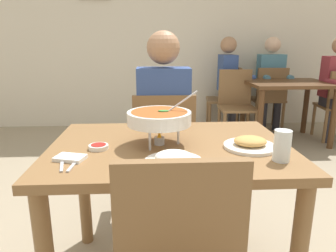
{
  "coord_description": "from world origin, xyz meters",
  "views": [
    {
      "loc": [
        -0.09,
        -1.41,
        1.23
      ],
      "look_at": [
        0.0,
        0.15,
        0.81
      ],
      "focal_mm": 33.27,
      "sensor_mm": 36.0,
      "label": 1
    }
  ],
  "objects_px": {
    "chair_diner_main": "(164,147)",
    "appetizer_plate": "(250,144)",
    "curry_bowl": "(159,118)",
    "diner_main": "(163,114)",
    "dining_table_main": "(170,168)",
    "patron_bg_middle": "(271,78)",
    "dining_table_far": "(287,93)",
    "drink_glass": "(282,147)",
    "chair_bg_left": "(229,95)",
    "rice_plate": "(174,160)",
    "sauce_dish": "(99,147)",
    "chair_bg_corner": "(236,101)",
    "chair_bg_middle": "(269,95)",
    "patron_bg_left": "(230,79)"
  },
  "relations": [
    {
      "from": "patron_bg_left",
      "to": "chair_bg_left",
      "type": "bearing_deg",
      "value": 70.06
    },
    {
      "from": "chair_diner_main",
      "to": "dining_table_far",
      "type": "relative_size",
      "value": 0.9
    },
    {
      "from": "diner_main",
      "to": "drink_glass",
      "type": "xyz_separation_m",
      "value": [
        0.44,
        -0.97,
        0.07
      ]
    },
    {
      "from": "curry_bowl",
      "to": "diner_main",
      "type": "bearing_deg",
      "value": 86.17
    },
    {
      "from": "sauce_dish",
      "to": "chair_bg_middle",
      "type": "relative_size",
      "value": 0.1
    },
    {
      "from": "diner_main",
      "to": "dining_table_far",
      "type": "relative_size",
      "value": 1.31
    },
    {
      "from": "appetizer_plate",
      "to": "chair_diner_main",
      "type": "bearing_deg",
      "value": 115.23
    },
    {
      "from": "appetizer_plate",
      "to": "chair_bg_left",
      "type": "relative_size",
      "value": 0.27
    },
    {
      "from": "curry_bowl",
      "to": "dining_table_far",
      "type": "height_order",
      "value": "curry_bowl"
    },
    {
      "from": "appetizer_plate",
      "to": "patron_bg_left",
      "type": "distance_m",
      "value": 3.02
    },
    {
      "from": "drink_glass",
      "to": "chair_bg_left",
      "type": "bearing_deg",
      "value": 79.47
    },
    {
      "from": "curry_bowl",
      "to": "chair_bg_middle",
      "type": "relative_size",
      "value": 0.37
    },
    {
      "from": "curry_bowl",
      "to": "patron_bg_middle",
      "type": "distance_m",
      "value": 3.4
    },
    {
      "from": "drink_glass",
      "to": "chair_bg_left",
      "type": "distance_m",
      "value": 3.24
    },
    {
      "from": "chair_bg_corner",
      "to": "chair_diner_main",
      "type": "bearing_deg",
      "value": -119.88
    },
    {
      "from": "diner_main",
      "to": "appetizer_plate",
      "type": "bearing_deg",
      "value": -65.67
    },
    {
      "from": "drink_glass",
      "to": "chair_bg_corner",
      "type": "xyz_separation_m",
      "value": [
        0.55,
        2.68,
        -0.31
      ]
    },
    {
      "from": "dining_table_far",
      "to": "chair_bg_corner",
      "type": "xyz_separation_m",
      "value": [
        -0.62,
        0.08,
        -0.12
      ]
    },
    {
      "from": "chair_bg_left",
      "to": "chair_bg_corner",
      "type": "bearing_deg",
      "value": -94.02
    },
    {
      "from": "chair_diner_main",
      "to": "appetizer_plate",
      "type": "height_order",
      "value": "chair_diner_main"
    },
    {
      "from": "chair_diner_main",
      "to": "patron_bg_middle",
      "type": "xyz_separation_m",
      "value": [
        1.63,
        2.25,
        0.24
      ]
    },
    {
      "from": "patron_bg_left",
      "to": "chair_diner_main",
      "type": "bearing_deg",
      "value": -114.98
    },
    {
      "from": "dining_table_far",
      "to": "patron_bg_left",
      "type": "xyz_separation_m",
      "value": [
        -0.6,
        0.51,
        0.12
      ]
    },
    {
      "from": "rice_plate",
      "to": "chair_bg_corner",
      "type": "relative_size",
      "value": 0.27
    },
    {
      "from": "diner_main",
      "to": "patron_bg_left",
      "type": "distance_m",
      "value": 2.37
    },
    {
      "from": "curry_bowl",
      "to": "chair_bg_corner",
      "type": "bearing_deg",
      "value": 66.75
    },
    {
      "from": "curry_bowl",
      "to": "rice_plate",
      "type": "bearing_deg",
      "value": -78.98
    },
    {
      "from": "diner_main",
      "to": "rice_plate",
      "type": "relative_size",
      "value": 5.46
    },
    {
      "from": "dining_table_main",
      "to": "patron_bg_middle",
      "type": "relative_size",
      "value": 0.86
    },
    {
      "from": "chair_bg_left",
      "to": "chair_bg_middle",
      "type": "xyz_separation_m",
      "value": [
        0.55,
        -0.07,
        0.0
      ]
    },
    {
      "from": "diner_main",
      "to": "appetizer_plate",
      "type": "height_order",
      "value": "diner_main"
    },
    {
      "from": "curry_bowl",
      "to": "drink_glass",
      "type": "relative_size",
      "value": 2.56
    },
    {
      "from": "dining_table_main",
      "to": "dining_table_far",
      "type": "height_order",
      "value": "same"
    },
    {
      "from": "drink_glass",
      "to": "chair_bg_corner",
      "type": "relative_size",
      "value": 0.14
    },
    {
      "from": "chair_bg_corner",
      "to": "dining_table_far",
      "type": "bearing_deg",
      "value": -7.06
    },
    {
      "from": "curry_bowl",
      "to": "rice_plate",
      "type": "height_order",
      "value": "curry_bowl"
    },
    {
      "from": "diner_main",
      "to": "curry_bowl",
      "type": "xyz_separation_m",
      "value": [
        -0.05,
        -0.73,
        0.15
      ]
    },
    {
      "from": "chair_diner_main",
      "to": "chair_bg_corner",
      "type": "distance_m",
      "value": 2.0
    },
    {
      "from": "diner_main",
      "to": "dining_table_far",
      "type": "distance_m",
      "value": 2.3
    },
    {
      "from": "diner_main",
      "to": "appetizer_plate",
      "type": "distance_m",
      "value": 0.89
    },
    {
      "from": "dining_table_main",
      "to": "rice_plate",
      "type": "bearing_deg",
      "value": -89.89
    },
    {
      "from": "diner_main",
      "to": "patron_bg_middle",
      "type": "xyz_separation_m",
      "value": [
        1.63,
        2.22,
        0.0
      ]
    },
    {
      "from": "rice_plate",
      "to": "sauce_dish",
      "type": "relative_size",
      "value": 2.67
    },
    {
      "from": "sauce_dish",
      "to": "drink_glass",
      "type": "relative_size",
      "value": 0.69
    },
    {
      "from": "diner_main",
      "to": "patron_bg_left",
      "type": "height_order",
      "value": "same"
    },
    {
      "from": "dining_table_main",
      "to": "chair_diner_main",
      "type": "bearing_deg",
      "value": 90.0
    },
    {
      "from": "sauce_dish",
      "to": "patron_bg_left",
      "type": "bearing_deg",
      "value": 65.37
    },
    {
      "from": "dining_table_main",
      "to": "chair_bg_middle",
      "type": "xyz_separation_m",
      "value": [
        1.58,
        2.85,
        -0.13
      ]
    },
    {
      "from": "chair_diner_main",
      "to": "drink_glass",
      "type": "xyz_separation_m",
      "value": [
        0.44,
        -0.94,
        0.31
      ]
    },
    {
      "from": "sauce_dish",
      "to": "chair_bg_left",
      "type": "bearing_deg",
      "value": 65.45
    }
  ]
}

